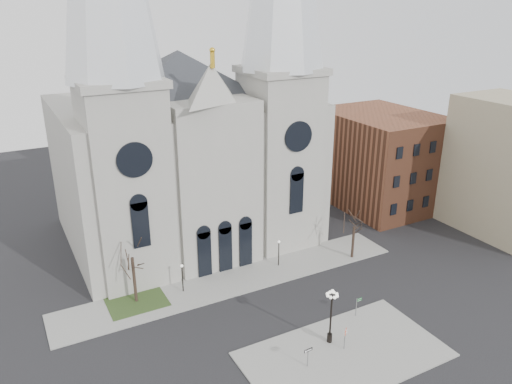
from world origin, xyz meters
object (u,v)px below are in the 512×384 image
stop_sign (345,334)px  street_name_sign (357,305)px  one_way_sign (308,354)px  globe_lamp (331,309)px

stop_sign → street_name_sign: size_ratio=1.13×
one_way_sign → street_name_sign: (8.43, 3.87, -0.12)m
street_name_sign → stop_sign: bearing=-142.2°
globe_lamp → one_way_sign: globe_lamp is taller
globe_lamp → street_name_sign: globe_lamp is taller
street_name_sign → one_way_sign: bearing=-157.2°
globe_lamp → street_name_sign: bearing=23.1°
stop_sign → street_name_sign: stop_sign is taller
stop_sign → globe_lamp: 2.42m
stop_sign → street_name_sign: bearing=22.0°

